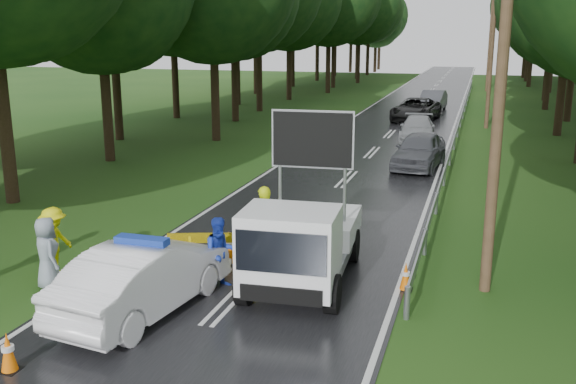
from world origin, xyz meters
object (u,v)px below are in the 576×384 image
at_px(work_truck, 301,242).
at_px(queue_car_third, 416,110).
at_px(queue_car_second, 418,129).
at_px(queue_car_first, 419,150).
at_px(barrier, 221,243).
at_px(officer, 264,222).
at_px(police_sedan, 144,278).
at_px(queue_car_fourth, 433,101).
at_px(civilian, 221,253).

distance_m(work_truck, queue_car_third, 28.86).
xyz_separation_m(work_truck, queue_car_second, (0.51, 21.01, -0.39)).
bearing_deg(queue_car_first, queue_car_second, 102.09).
height_order(work_truck, barrier, work_truck).
bearing_deg(officer, queue_car_second, -106.15).
xyz_separation_m(queue_car_first, queue_car_third, (-1.67, 14.91, -0.01)).
height_order(police_sedan, work_truck, work_truck).
bearing_deg(queue_car_second, queue_car_fourth, 87.00).
relative_size(barrier, officer, 1.28).
distance_m(barrier, queue_car_third, 28.83).
relative_size(queue_car_second, queue_car_third, 0.82).
bearing_deg(police_sedan, queue_car_first, -95.64).
xyz_separation_m(police_sedan, queue_car_third, (2.27, 31.21, 0.01)).
height_order(officer, queue_car_fourth, officer).
relative_size(queue_car_third, queue_car_fourth, 1.18).
distance_m(barrier, queue_car_second, 21.09).
bearing_deg(work_truck, barrier, 174.32).
bearing_deg(police_sedan, barrier, -97.44).
distance_m(barrier, officer, 1.60).
distance_m(queue_car_third, queue_car_fourth, 6.03).
relative_size(civilian, queue_car_first, 0.37).
relative_size(officer, civilian, 1.14).
relative_size(work_truck, queue_car_third, 0.92).
relative_size(queue_car_second, queue_car_fourth, 0.98).
relative_size(officer, queue_car_third, 0.35).
distance_m(queue_car_second, queue_car_third, 7.90).
relative_size(police_sedan, queue_car_third, 0.87).
bearing_deg(civilian, barrier, 73.83).
distance_m(civilian, queue_car_third, 29.54).
bearing_deg(queue_car_fourth, work_truck, -86.26).
bearing_deg(queue_car_third, work_truck, -82.23).
height_order(barrier, queue_car_fourth, queue_car_fourth).
xyz_separation_m(officer, queue_car_third, (1.02, 27.31, -0.19)).
bearing_deg(queue_car_second, queue_car_third, 92.37).
bearing_deg(queue_car_third, officer, -85.14).
bearing_deg(officer, police_sedan, 61.79).
bearing_deg(queue_car_fourth, officer, -88.70).
bearing_deg(police_sedan, civilian, -111.60).
bearing_deg(police_sedan, queue_car_second, -89.79).
distance_m(queue_car_first, queue_car_third, 15.00).
distance_m(barrier, queue_car_first, 14.26).
bearing_deg(barrier, work_truck, -20.42).
distance_m(police_sedan, work_truck, 3.56).
xyz_separation_m(work_truck, civilian, (-1.69, -0.65, -0.22)).
height_order(work_truck, queue_car_second, work_truck).
bearing_deg(queue_car_first, queue_car_third, 102.26).
xyz_separation_m(police_sedan, queue_car_second, (3.17, 23.37, -0.10)).
height_order(work_truck, queue_car_first, work_truck).
xyz_separation_m(work_truck, queue_car_first, (1.28, 13.95, -0.28)).
distance_m(work_truck, queue_car_second, 21.02).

